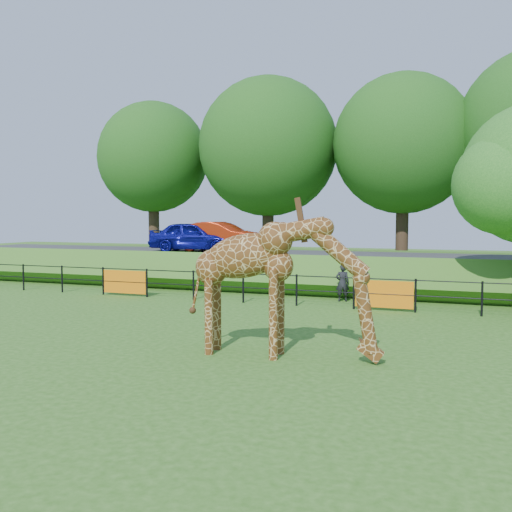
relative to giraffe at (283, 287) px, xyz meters
The scene contains 9 objects.
ground 2.55m from the giraffe, 152.43° to the right, with size 90.00×90.00×0.00m, color #2C5C17.
giraffe is the anchor object (origin of this frame).
perimeter_fence 7.36m from the giraffe, 104.16° to the left, with size 28.07×0.10×1.10m, color black, non-canonical shape.
embankment 14.71m from the giraffe, 96.98° to the left, with size 40.00×9.00×1.30m, color #2C5C17.
road 13.19m from the giraffe, 97.77° to the left, with size 40.00×5.00×0.12m, color #303032.
car_blue 15.35m from the giraffe, 124.11° to the left, with size 1.70×4.23×1.44m, color #121494.
car_red 14.89m from the giraffe, 119.49° to the left, with size 1.51×4.33×1.43m, color #B2270C.
visitor 8.68m from the giraffe, 93.33° to the left, with size 0.50×0.33×1.37m, color black.
bg_tree_line 21.81m from the giraffe, 89.71° to the left, with size 37.30×8.80×11.82m.
Camera 1 is at (5.61, -10.90, 3.11)m, focal length 40.00 mm.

